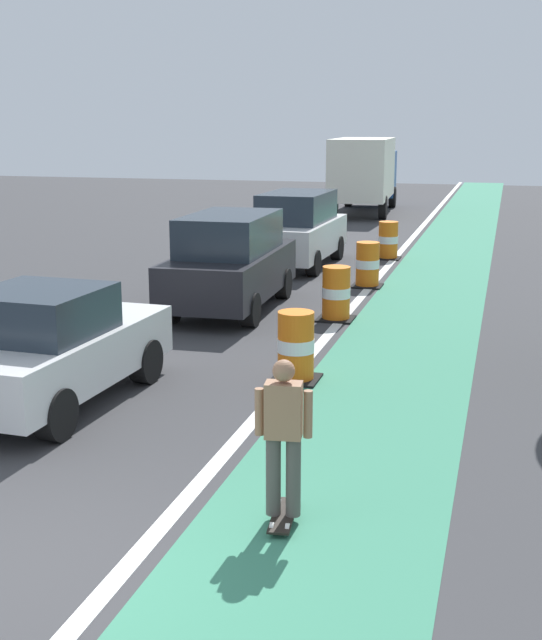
# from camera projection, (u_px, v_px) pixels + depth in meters

# --- Properties ---
(ground_plane) EXTENTS (100.00, 100.00, 0.00)m
(ground_plane) POSITION_uv_depth(u_px,v_px,m) (16.00, 574.00, 7.52)
(ground_plane) COLOR #38383A
(bike_lane_strip) EXTENTS (2.50, 80.00, 0.01)m
(bike_lane_strip) POSITION_uv_depth(u_px,v_px,m) (423.00, 309.00, 18.14)
(bike_lane_strip) COLOR #387F60
(bike_lane_strip) RESTS_ON ground
(lane_divider_stripe) EXTENTS (0.20, 80.00, 0.01)m
(lane_divider_stripe) POSITION_uv_depth(u_px,v_px,m) (354.00, 305.00, 18.53)
(lane_divider_stripe) COLOR silver
(lane_divider_stripe) RESTS_ON ground
(skateboarder_on_lane) EXTENTS (0.57, 0.82, 1.69)m
(skateboarder_on_lane) POSITION_uv_depth(u_px,v_px,m) (283.00, 436.00, 8.30)
(skateboarder_on_lane) COLOR black
(skateboarder_on_lane) RESTS_ON ground
(parked_sedan_nearest) EXTENTS (2.05, 4.17, 1.70)m
(parked_sedan_nearest) POSITION_uv_depth(u_px,v_px,m) (49.00, 347.00, 11.87)
(parked_sedan_nearest) COLOR silver
(parked_sedan_nearest) RESTS_ON ground
(parked_suv_second) EXTENTS (2.03, 4.66, 2.04)m
(parked_suv_second) POSITION_uv_depth(u_px,v_px,m) (230.00, 262.00, 17.88)
(parked_suv_second) COLOR black
(parked_suv_second) RESTS_ON ground
(parked_suv_third) EXTENTS (1.99, 4.64, 2.04)m
(parked_suv_third) POSITION_uv_depth(u_px,v_px,m) (297.00, 229.00, 23.37)
(parked_suv_third) COLOR silver
(parked_suv_third) RESTS_ON ground
(traffic_barrel_front) EXTENTS (0.73, 0.73, 1.09)m
(traffic_barrel_front) POSITION_uv_depth(u_px,v_px,m) (296.00, 347.00, 13.04)
(traffic_barrel_front) COLOR orange
(traffic_barrel_front) RESTS_ON ground
(traffic_barrel_mid) EXTENTS (0.73, 0.73, 1.09)m
(traffic_barrel_mid) POSITION_uv_depth(u_px,v_px,m) (336.00, 294.00, 17.07)
(traffic_barrel_mid) COLOR orange
(traffic_barrel_mid) RESTS_ON ground
(traffic_barrel_back) EXTENTS (0.73, 0.73, 1.09)m
(traffic_barrel_back) POSITION_uv_depth(u_px,v_px,m) (368.00, 265.00, 20.51)
(traffic_barrel_back) COLOR orange
(traffic_barrel_back) RESTS_ON ground
(traffic_barrel_far) EXTENTS (0.73, 0.73, 1.09)m
(traffic_barrel_far) POSITION_uv_depth(u_px,v_px,m) (388.00, 241.00, 24.71)
(traffic_barrel_far) COLOR orange
(traffic_barrel_far) RESTS_ON ground
(delivery_truck_down_block) EXTENTS (2.72, 7.72, 3.23)m
(delivery_truck_down_block) POSITION_uv_depth(u_px,v_px,m) (365.00, 171.00, 36.80)
(delivery_truck_down_block) COLOR silver
(delivery_truck_down_block) RESTS_ON ground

